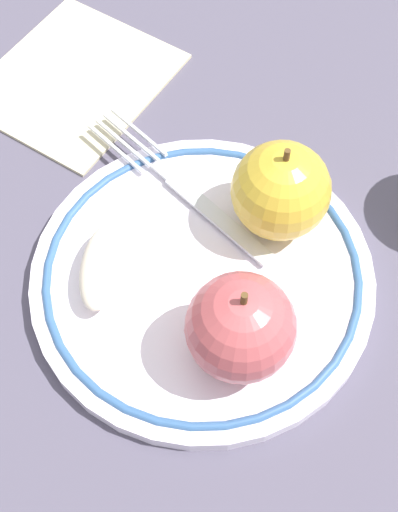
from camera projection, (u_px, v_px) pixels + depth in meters
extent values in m
plane|color=#4F4A5C|center=(196.00, 294.00, 0.50)|extent=(2.00, 2.00, 0.00)
cylinder|color=white|center=(199.00, 277.00, 0.50)|extent=(0.24, 0.24, 0.01)
torus|color=#355D91|center=(199.00, 273.00, 0.50)|extent=(0.22, 0.22, 0.01)
sphere|color=#B94E51|center=(241.00, 327.00, 0.44)|extent=(0.07, 0.07, 0.07)
cylinder|color=brown|center=(244.00, 299.00, 0.40)|extent=(0.00, 0.00, 0.01)
sphere|color=gold|center=(281.00, 191.00, 0.49)|extent=(0.07, 0.07, 0.07)
cylinder|color=brown|center=(287.00, 156.00, 0.46)|extent=(0.00, 0.00, 0.01)
ellipsoid|color=#F9E6C9|center=(103.00, 266.00, 0.49)|extent=(0.07, 0.05, 0.02)
cube|color=silver|center=(218.00, 218.00, 0.52)|extent=(0.05, 0.10, 0.00)
cube|color=silver|center=(163.00, 171.00, 0.54)|extent=(0.01, 0.02, 0.00)
cube|color=silver|center=(139.00, 132.00, 0.56)|extent=(0.02, 0.06, 0.00)
cube|color=silver|center=(131.00, 137.00, 0.55)|extent=(0.02, 0.06, 0.00)
cube|color=silver|center=(123.00, 143.00, 0.55)|extent=(0.02, 0.06, 0.00)
cube|color=silver|center=(115.00, 148.00, 0.55)|extent=(0.02, 0.06, 0.00)
cube|color=beige|center=(75.00, 78.00, 0.60)|extent=(0.17, 0.15, 0.01)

